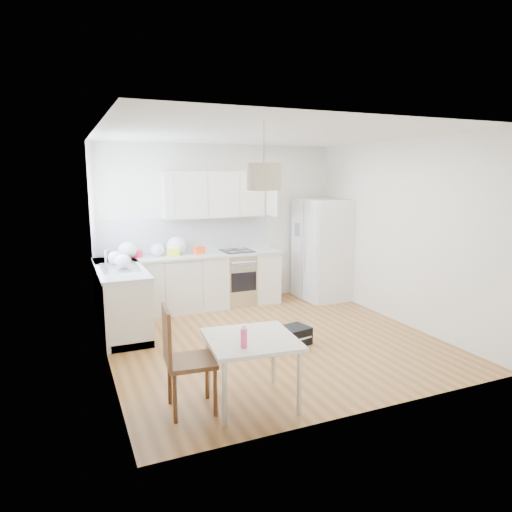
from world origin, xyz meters
The scene contains 29 objects.
floor centered at (0.00, 0.00, 0.00)m, with size 4.20×4.20×0.00m, color brown.
ceiling centered at (0.00, 0.00, 2.70)m, with size 4.20×4.20×0.00m, color white.
wall_back centered at (0.00, 2.10, 1.35)m, with size 4.20×4.20×0.00m, color white.
wall_left centered at (-2.10, 0.00, 1.35)m, with size 4.20×4.20×0.00m, color white.
wall_right centered at (2.10, 0.00, 1.35)m, with size 4.20×4.20×0.00m, color white.
window_glassblock centered at (-2.09, 1.15, 1.75)m, with size 0.02×1.00×1.00m, color #BFE0F9.
cabinets_back centered at (-0.60, 1.80, 0.44)m, with size 3.00×0.60×0.88m, color beige.
cabinets_left centered at (-1.80, 1.20, 0.44)m, with size 0.60×1.80×0.88m, color beige.
counter_back centered at (-0.60, 1.80, 0.90)m, with size 3.02×0.64×0.04m, color silver.
counter_left centered at (-1.80, 1.20, 0.90)m, with size 0.64×1.82×0.04m, color silver.
backsplash_back centered at (-0.60, 2.09, 1.21)m, with size 3.00×0.01×0.58m, color silver.
backsplash_left centered at (-2.09, 1.20, 1.21)m, with size 0.01×1.80×0.58m, color silver.
upper_cabinets centered at (-0.15, 1.94, 1.88)m, with size 1.70×0.32×0.75m, color beige.
range_oven centered at (0.20, 1.80, 0.44)m, with size 0.50×0.61×0.88m, color silver, non-canonical shape.
sink centered at (-1.80, 1.15, 0.92)m, with size 0.50×0.80×0.16m, color silver, non-canonical shape.
refrigerator centered at (1.73, 1.55, 0.89)m, with size 0.85×0.89×1.78m, color white, non-canonical shape.
dining_table centered at (-0.91, -1.50, 0.59)m, with size 0.92×0.92×0.66m.
dining_chair centered at (-1.48, -1.42, 0.51)m, with size 0.43×0.43×1.02m, color #452614, non-canonical shape.
drink_bottle centered at (-1.07, -1.70, 0.77)m, with size 0.06×0.06×0.21m, color #F44378.
gym_bag centered at (0.15, -0.29, 0.11)m, with size 0.49×0.32×0.23m, color black.
pendant_lamp centered at (-0.72, -1.36, 2.18)m, with size 0.33×0.33×0.25m, color beige.
grocery_bag_a centered at (-1.60, 1.81, 1.05)m, with size 0.29×0.24×0.26m, color white.
grocery_bag_b centered at (-1.13, 1.86, 1.02)m, with size 0.22×0.19×0.20m, color white.
grocery_bag_c centered at (-0.81, 1.89, 1.06)m, with size 0.32×0.27×0.29m, color white.
grocery_bag_d centered at (-1.82, 1.39, 1.02)m, with size 0.22×0.18×0.20m, color white.
grocery_bag_e centered at (-1.76, 1.06, 1.02)m, with size 0.23×0.19×0.20m, color white.
snack_orange centered at (-0.47, 1.79, 0.98)m, with size 0.18×0.11×0.12m, color red.
snack_yellow centered at (-0.90, 1.77, 0.98)m, with size 0.18×0.11×0.12m, color #EEF626.
snack_red centered at (-1.45, 1.86, 0.98)m, with size 0.16×0.10×0.11m, color red.
Camera 1 is at (-2.50, -5.34, 2.20)m, focal length 32.00 mm.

